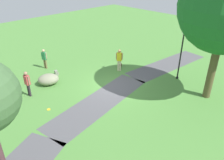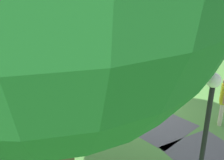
{
  "view_description": "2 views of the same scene",
  "coord_description": "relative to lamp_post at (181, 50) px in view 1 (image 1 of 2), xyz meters",
  "views": [
    {
      "loc": [
        9.45,
        9.79,
        7.77
      ],
      "look_at": [
        0.53,
        0.63,
        0.92
      ],
      "focal_mm": 35.52,
      "sensor_mm": 36.0,
      "label": 1
    },
    {
      "loc": [
        -7.29,
        6.92,
        5.65
      ],
      "look_at": [
        1.23,
        0.92,
        1.06
      ],
      "focal_mm": 47.01,
      "sensor_mm": 36.0,
      "label": 2
    }
  ],
  "objects": [
    {
      "name": "footpath_segment_near",
      "position": [
        -1.63,
        -1.92,
        -2.25
      ],
      "size": [
        8.16,
        2.82,
        0.01
      ],
      "color": "#545357",
      "rests_on": "ground"
    },
    {
      "name": "passerby_on_path",
      "position": [
        9.1,
        -5.43,
        -1.24
      ],
      "size": [
        0.27,
        0.52,
        1.74
      ],
      "color": "#2C222C",
      "rests_on": "ground"
    },
    {
      "name": "woman_with_handbag",
      "position": [
        2.19,
        -3.97,
        -1.2
      ],
      "size": [
        0.41,
        0.43,
        1.79
      ],
      "color": "beige",
      "rests_on": "ground"
    },
    {
      "name": "backpack_by_boulder",
      "position": [
        6.25,
        -6.77,
        -2.06
      ],
      "size": [
        0.3,
        0.31,
        0.4
      ],
      "color": "gray",
      "rests_on": "ground"
    },
    {
      "name": "lamp_post",
      "position": [
        0.0,
        0.0,
        0.0
      ],
      "size": [
        0.28,
        0.28,
        3.66
      ],
      "color": "black",
      "rests_on": "ground"
    },
    {
      "name": "man_near_boulder",
      "position": [
        6.19,
        -8.51,
        -1.3
      ],
      "size": [
        0.35,
        0.49,
        1.64
      ],
      "color": "olive",
      "rests_on": "ground"
    },
    {
      "name": "ground_plane",
      "position": [
        4.39,
        -2.63,
        -2.25
      ],
      "size": [
        48.0,
        48.0,
        0.0
      ],
      "primitive_type": "plane",
      "color": "#4F883C"
    },
    {
      "name": "lawn_boulder",
      "position": [
        7.41,
        -5.92,
        -1.86
      ],
      "size": [
        1.8,
        1.67,
        0.78
      ],
      "color": "gray",
      "rests_on": "ground"
    },
    {
      "name": "handbag_on_grass",
      "position": [
        1.58,
        -4.48,
        -2.11
      ],
      "size": [
        0.34,
        0.33,
        0.31
      ],
      "color": "brown",
      "rests_on": "ground"
    },
    {
      "name": "frisbee_on_grass",
      "position": [
        9.03,
        -3.19,
        -2.24
      ],
      "size": [
        0.22,
        0.22,
        0.02
      ],
      "color": "yellow",
      "rests_on": "ground"
    },
    {
      "name": "footpath_segment_mid",
      "position": [
        6.3,
        -1.67,
        -2.25
      ],
      "size": [
        8.23,
        3.3,
        0.01
      ],
      "color": "#545357",
      "rests_on": "ground"
    }
  ]
}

